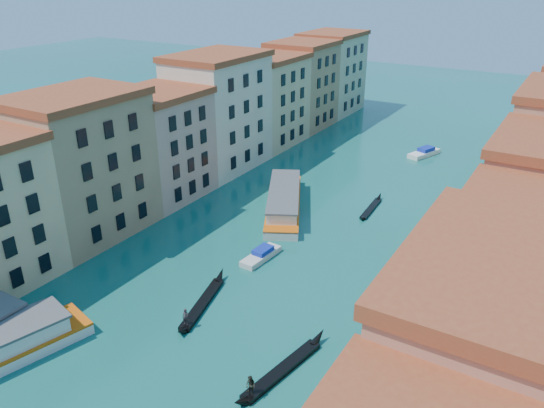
{
  "coord_description": "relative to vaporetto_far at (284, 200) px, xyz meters",
  "views": [
    {
      "loc": [
        31.14,
        -5.56,
        34.93
      ],
      "look_at": [
        -1.39,
        48.77,
        6.36
      ],
      "focal_mm": 35.0,
      "sensor_mm": 36.0,
      "label": 1
    }
  ],
  "objects": [
    {
      "name": "gondola_right",
      "position": [
        18.07,
        -32.29,
        -0.93
      ],
      "size": [
        3.38,
        13.45,
        2.69
      ],
      "rotation": [
        0.0,
        0.0,
        -0.18
      ],
      "color": "black",
      "rests_on": "ground"
    },
    {
      "name": "gondola_fore",
      "position": [
        5.07,
        -27.33,
        -1.01
      ],
      "size": [
        4.24,
        12.99,
        2.63
      ],
      "rotation": [
        0.0,
        0.0,
        0.25
      ],
      "color": "black",
      "rests_on": "ground"
    },
    {
      "name": "vaporetto_far",
      "position": [
        0.0,
        0.0,
        0.0
      ],
      "size": [
        14.31,
        21.48,
        3.22
      ],
      "rotation": [
        0.0,
        0.0,
        0.48
      ],
      "color": "silver",
      "rests_on": "ground"
    },
    {
      "name": "motorboat_mid",
      "position": [
        5.18,
        -14.98,
        -0.92
      ],
      "size": [
        2.57,
        6.67,
        1.35
      ],
      "rotation": [
        0.0,
        0.0,
        -0.08
      ],
      "color": "silver",
      "rests_on": "ground"
    },
    {
      "name": "left_bank_palazzos",
      "position": [
        -19.86,
        4.35,
        8.26
      ],
      "size": [
        12.8,
        128.4,
        21.0
      ],
      "color": "beige",
      "rests_on": "ground"
    },
    {
      "name": "quay",
      "position": [
        28.14,
        4.67,
        -0.95
      ],
      "size": [
        4.0,
        140.0,
        1.0
      ],
      "primitive_type": "cube",
      "color": "gray",
      "rests_on": "ground"
    },
    {
      "name": "gondola_far",
      "position": [
        11.91,
        6.84,
        -1.14
      ],
      "size": [
        1.5,
        10.7,
        1.51
      ],
      "rotation": [
        0.0,
        0.0,
        0.06
      ],
      "color": "black",
      "rests_on": "ground"
    },
    {
      "name": "motorboat_far",
      "position": [
        11.58,
        36.76,
        -0.82
      ],
      "size": [
        4.89,
        8.13,
        1.61
      ],
      "rotation": [
        0.0,
        0.0,
        -0.34
      ],
      "color": "white",
      "rests_on": "ground"
    },
    {
      "name": "mooring_poles_right",
      "position": [
        25.24,
        -31.53,
        -0.15
      ],
      "size": [
        1.44,
        54.24,
        3.2
      ],
      "color": "brown",
      "rests_on": "ground"
    }
  ]
}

